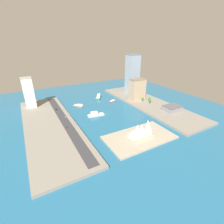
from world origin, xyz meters
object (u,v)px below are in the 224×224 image
object	(u,v)px
suv_black	(56,109)
traffic_light_waterfront	(74,124)
warehouse_low_gray	(172,108)
hotel_broad_white	(29,93)
pickup_red	(67,127)
apartment_midrise_tan	(137,90)
opera_landmark	(140,131)
sedan_silver	(65,117)
ferry_green_doubledeck	(99,97)
barge_flat_brown	(79,105)
ferry_white_commuter	(95,114)
tugboat_red	(113,101)
tower_tall_glass	(132,74)

from	to	relation	value
suv_black	traffic_light_waterfront	xyz separation A→B (m)	(-9.27, 77.71, 3.40)
warehouse_low_gray	suv_black	world-z (taller)	warehouse_low_gray
hotel_broad_white	pickup_red	world-z (taller)	hotel_broad_white
apartment_midrise_tan	opera_landmark	world-z (taller)	apartment_midrise_tan
sedan_silver	warehouse_low_gray	bearing A→B (deg)	158.91
ferry_green_doubledeck	suv_black	size ratio (longest dim) A/B	5.43
barge_flat_brown	ferry_white_commuter	world-z (taller)	ferry_white_commuter
apartment_midrise_tan	hotel_broad_white	distance (m)	203.06
warehouse_low_gray	traffic_light_waterfront	size ratio (longest dim) A/B	4.54
barge_flat_brown	opera_landmark	size ratio (longest dim) A/B	0.55
sedan_silver	suv_black	bearing A→B (deg)	-80.57
traffic_light_waterfront	tugboat_red	bearing A→B (deg)	-145.11
tower_tall_glass	traffic_light_waterfront	xyz separation A→B (m)	(167.40, 95.31, -38.45)
ferry_white_commuter	hotel_broad_white	distance (m)	127.94
apartment_midrise_tan	hotel_broad_white	bearing A→B (deg)	-18.86
tower_tall_glass	hotel_broad_white	size ratio (longest dim) A/B	1.57
suv_black	traffic_light_waterfront	world-z (taller)	traffic_light_waterfront
sedan_silver	traffic_light_waterfront	size ratio (longest dim) A/B	0.66
apartment_midrise_tan	suv_black	bearing A→B (deg)	-11.09
apartment_midrise_tan	opera_landmark	bearing A→B (deg)	54.74
warehouse_low_gray	pickup_red	bearing A→B (deg)	-9.60
hotel_broad_white	pickup_red	distance (m)	118.65
apartment_midrise_tan	pickup_red	distance (m)	164.01
apartment_midrise_tan	sedan_silver	world-z (taller)	apartment_midrise_tan
apartment_midrise_tan	hotel_broad_white	xyz separation A→B (m)	(192.09, -65.62, 5.35)
pickup_red	traffic_light_waterfront	bearing A→B (deg)	164.83
tugboat_red	tower_tall_glass	distance (m)	81.77
traffic_light_waterfront	warehouse_low_gray	bearing A→B (deg)	170.75
suv_black	opera_landmark	xyz separation A→B (m)	(-76.70, 141.59, 6.47)
tugboat_red	sedan_silver	size ratio (longest dim) A/B	3.92
ferry_white_commuter	ferry_green_doubledeck	bearing A→B (deg)	-118.50
tugboat_red	ferry_green_doubledeck	bearing A→B (deg)	-66.67
pickup_red	barge_flat_brown	bearing A→B (deg)	-119.26
warehouse_low_gray	pickup_red	size ratio (longest dim) A/B	6.38
apartment_midrise_tan	tower_tall_glass	distance (m)	56.57
opera_landmark	pickup_red	bearing A→B (deg)	-40.58
opera_landmark	traffic_light_waterfront	bearing A→B (deg)	-43.45
barge_flat_brown	hotel_broad_white	bearing A→B (deg)	-20.61
tower_tall_glass	opera_landmark	world-z (taller)	tower_tall_glass
apartment_midrise_tan	tower_tall_glass	size ratio (longest dim) A/B	0.51
hotel_broad_white	ferry_white_commuter	bearing A→B (deg)	136.52
ferry_white_commuter	warehouse_low_gray	xyz separation A→B (m)	(-122.56, 54.22, 5.68)
barge_flat_brown	tugboat_red	size ratio (longest dim) A/B	1.22
ferry_green_doubledeck	ferry_white_commuter	distance (m)	91.22
tugboat_red	pickup_red	bearing A→B (deg)	31.32
ferry_white_commuter	warehouse_low_gray	size ratio (longest dim) A/B	0.99
warehouse_low_gray	suv_black	distance (m)	205.19
tugboat_red	sedan_silver	bearing A→B (deg)	17.65
suv_black	pickup_red	bearing A→B (deg)	89.10
ferry_white_commuter	suv_black	xyz separation A→B (m)	(53.74, -50.70, 1.88)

